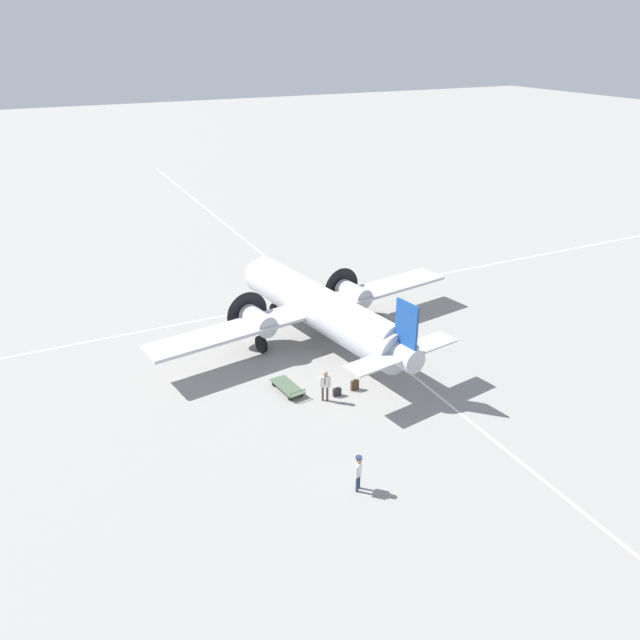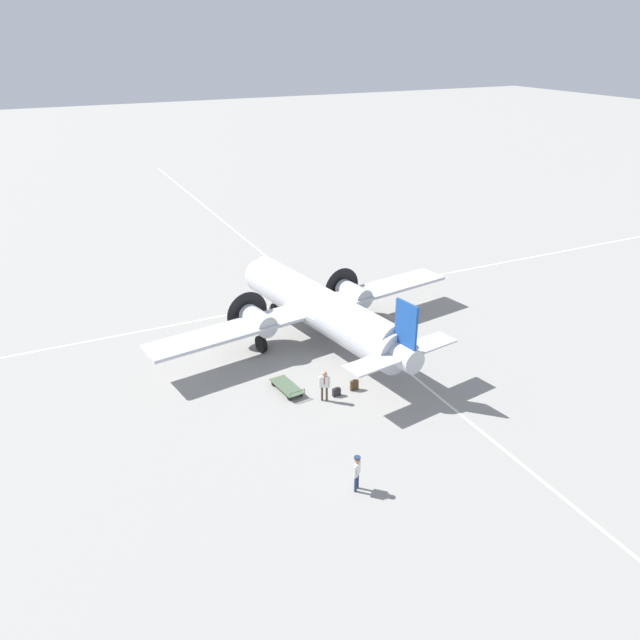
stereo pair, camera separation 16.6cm
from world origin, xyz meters
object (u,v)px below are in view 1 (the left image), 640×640
Objects in this scene: crew_foreground at (358,469)px; suitcase_near_door at (337,392)px; airliner_main at (316,306)px; passenger_boarding at (325,383)px; baggage_cart at (287,387)px; suitcase_upright_spare at (355,385)px.

crew_foreground is 3.52× the size of suitcase_near_door.
passenger_boarding is at bearing 148.70° from airliner_main.
suitcase_near_door is (-1.93, -6.60, -2.24)m from airliner_main.
crew_foreground is at bearing -110.79° from suitcase_near_door.
suitcase_near_door is at bearing -132.92° from baggage_cart.
suitcase_upright_spare is at bearing -120.77° from baggage_cart.
suitcase_near_door is at bearing -174.38° from suitcase_upright_spare.
passenger_boarding is 3.59× the size of suitcase_near_door.
suitcase_near_door is at bearing 154.54° from airliner_main.
passenger_boarding is 0.74× the size of baggage_cart.
passenger_boarding is (-2.75, -6.75, -1.36)m from airliner_main.
airliner_main is 12.46× the size of crew_foreground.
airliner_main is 6.88m from suitcase_upright_spare.
crew_foreground is at bearing 105.88° from passenger_boarding.
suitcase_near_door is 0.21× the size of baggage_cart.
crew_foreground is 8.43m from suitcase_upright_spare.
suitcase_upright_spare is (3.95, 7.41, -0.81)m from crew_foreground.
airliner_main is at bearing 30.33° from crew_foreground.
crew_foreground is at bearing -118.10° from suitcase_upright_spare.
airliner_main is 7.23m from suitcase_near_door.
crew_foreground is 2.74× the size of suitcase_upright_spare.
passenger_boarding reaches higher than crew_foreground.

